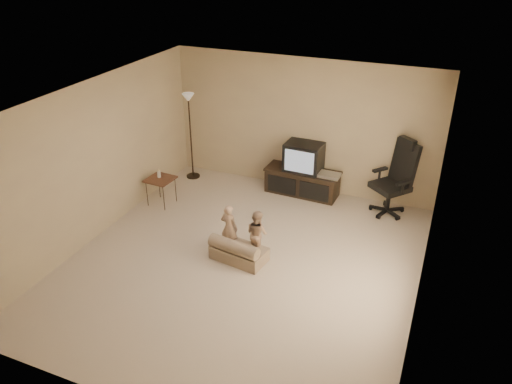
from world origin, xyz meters
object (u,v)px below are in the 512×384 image
floor_lamp (189,117)px  toddler_left (229,228)px  child_sofa (238,251)px  office_chair (394,187)px  tv_stand (303,173)px  side_table (160,179)px  toddler_right (257,233)px

floor_lamp → toddler_left: 2.87m
floor_lamp → toddler_left: bearing=-49.2°
child_sofa → office_chair: bearing=60.2°
tv_stand → side_table: 2.62m
office_chair → side_table: size_ratio=1.99×
side_table → toddler_right: toddler_right is taller
side_table → toddler_right: (2.22, -0.83, -0.11)m
child_sofa → toddler_left: toddler_left is taller
side_table → office_chair: bearing=18.2°
office_chair → toddler_left: (-2.14, -2.15, -0.10)m
tv_stand → toddler_left: tv_stand is taller
office_chair → toddler_left: office_chair is taller
tv_stand → floor_lamp: floor_lamp is taller
floor_lamp → toddler_right: size_ratio=2.28×
toddler_left → child_sofa: bearing=143.2°
floor_lamp → child_sofa: bearing=-48.5°
side_table → floor_lamp: 1.43m
floor_lamp → child_sofa: size_ratio=1.97×
tv_stand → toddler_right: (-0.02, -2.19, -0.04)m
office_chair → child_sofa: 3.06m
side_table → floor_lamp: floor_lamp is taller
tv_stand → office_chair: bearing=-0.1°
side_table → tv_stand: bearing=31.2°
floor_lamp → toddler_right: floor_lamp is taller
floor_lamp → toddler_left: floor_lamp is taller
office_chair → toddler_left: bearing=-95.5°
office_chair → toddler_right: bearing=-89.4°
office_chair → side_table: bearing=-122.6°
toddler_left → toddler_right: toddler_left is taller
tv_stand → office_chair: office_chair is taller
child_sofa → toddler_left: (-0.24, 0.23, 0.23)m
floor_lamp → toddler_right: 3.15m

